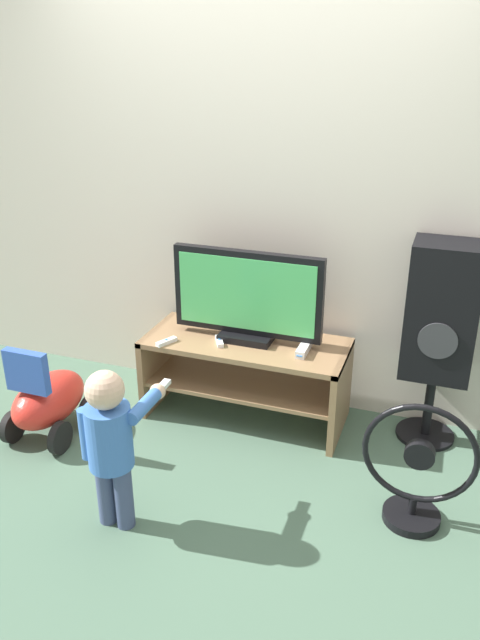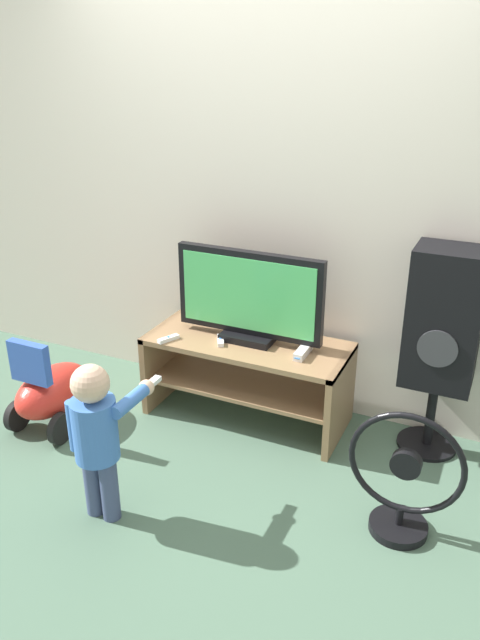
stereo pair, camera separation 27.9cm
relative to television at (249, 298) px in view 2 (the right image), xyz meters
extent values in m
plane|color=#4C6B56|center=(0.00, -0.26, -0.74)|extent=(16.00, 16.00, 0.00)
cube|color=silver|center=(0.00, 0.30, 0.56)|extent=(10.00, 0.06, 2.60)
cube|color=#93704C|center=(0.00, -0.02, -0.27)|extent=(1.14, 0.48, 0.03)
cube|color=#93704C|center=(0.00, -0.02, -0.52)|extent=(1.10, 0.44, 0.02)
cube|color=#93704C|center=(-0.55, -0.02, -0.50)|extent=(0.04, 0.48, 0.49)
cube|color=#93704C|center=(0.55, -0.02, -0.50)|extent=(0.04, 0.48, 0.49)
cube|color=black|center=(0.00, 0.00, -0.23)|extent=(0.30, 0.20, 0.04)
cube|color=black|center=(0.00, 0.00, 0.03)|extent=(0.85, 0.05, 0.48)
cube|color=#4CBF66|center=(0.00, -0.03, 0.03)|extent=(0.78, 0.01, 0.41)
cube|color=white|center=(0.34, -0.05, -0.23)|extent=(0.05, 0.19, 0.04)
cube|color=#3F8CE5|center=(0.34, -0.15, -0.23)|extent=(0.03, 0.00, 0.01)
cube|color=white|center=(-0.40, -0.20, -0.24)|extent=(0.09, 0.13, 0.02)
cylinder|color=#337FD8|center=(-0.40, -0.20, -0.23)|extent=(0.01, 0.01, 0.00)
cube|color=white|center=(-0.13, -0.10, -0.24)|extent=(0.09, 0.13, 0.02)
cylinder|color=#337FD8|center=(-0.13, -0.10, -0.23)|extent=(0.01, 0.01, 0.00)
cylinder|color=#3F4C72|center=(-0.30, -1.08, -0.58)|extent=(0.08, 0.08, 0.32)
cylinder|color=#3F4C72|center=(-0.21, -1.08, -0.58)|extent=(0.08, 0.08, 0.32)
cylinder|color=#3F72C6|center=(-0.25, -1.08, -0.27)|extent=(0.20, 0.20, 0.29)
sphere|color=beige|center=(-0.25, -1.08, -0.05)|extent=(0.17, 0.17, 0.17)
cylinder|color=#3F72C6|center=(-0.37, -1.08, -0.29)|extent=(0.06, 0.06, 0.24)
cylinder|color=#3F72C6|center=(-0.14, -0.96, -0.16)|extent=(0.06, 0.24, 0.06)
sphere|color=beige|center=(-0.14, -0.83, -0.16)|extent=(0.07, 0.07, 0.07)
cube|color=white|center=(-0.14, -0.79, -0.16)|extent=(0.03, 0.13, 0.02)
cylinder|color=black|center=(1.02, 0.11, -0.73)|extent=(0.32, 0.32, 0.02)
cylinder|color=black|center=(1.02, 0.11, -0.54)|extent=(0.05, 0.05, 0.40)
cube|color=black|center=(1.02, 0.11, 0.02)|extent=(0.35, 0.27, 0.73)
cylinder|color=#38383D|center=(1.02, -0.03, -0.09)|extent=(0.19, 0.01, 0.19)
cylinder|color=black|center=(1.01, -0.61, -0.72)|extent=(0.26, 0.26, 0.04)
cylinder|color=black|center=(1.01, -0.61, -0.66)|extent=(0.04, 0.04, 0.08)
torus|color=black|center=(1.01, -0.61, -0.38)|extent=(0.50, 0.03, 0.50)
cylinder|color=black|center=(1.01, -0.61, -0.38)|extent=(0.13, 0.05, 0.13)
ellipsoid|color=red|center=(-0.96, -0.56, -0.52)|extent=(0.31, 0.52, 0.26)
cube|color=blue|center=(-0.96, -0.70, -0.28)|extent=(0.24, 0.05, 0.23)
cylinder|color=black|center=(-1.12, -0.42, -0.65)|extent=(0.04, 0.18, 0.18)
cylinder|color=black|center=(-0.81, -0.42, -0.65)|extent=(0.04, 0.18, 0.18)
cylinder|color=black|center=(-1.12, -0.70, -0.65)|extent=(0.04, 0.18, 0.18)
cylinder|color=black|center=(-0.81, -0.70, -0.65)|extent=(0.04, 0.18, 0.18)
camera|label=1|loc=(1.03, -3.01, 1.26)|focal=35.00mm
camera|label=2|loc=(1.29, -2.90, 1.26)|focal=35.00mm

